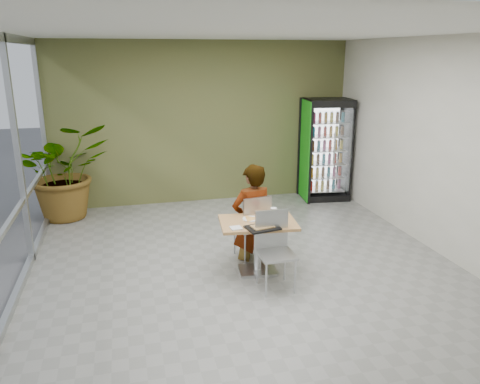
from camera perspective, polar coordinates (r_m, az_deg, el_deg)
name	(u,v)px	position (r m, az deg, el deg)	size (l,w,h in m)	color
ground	(248,272)	(6.63, 1.04, -9.79)	(7.00, 7.00, 0.00)	gray
room_envelope	(249,161)	(6.09, 1.11, 3.83)	(6.00, 7.00, 3.20)	silver
dining_table	(258,236)	(6.44, 2.17, -5.36)	(1.09, 0.82, 0.75)	#A46A46
chair_far	(254,222)	(6.82, 1.76, -3.71)	(0.51, 0.51, 0.99)	#A8AAAC
chair_near	(274,243)	(6.08, 4.15, -6.26)	(0.45, 0.45, 1.00)	#A8AAAC
seated_woman	(252,222)	(6.87, 1.49, -3.66)	(0.64, 0.41, 1.74)	black
pizza_plate	(251,218)	(6.43, 1.38, -3.21)	(0.34, 0.28, 0.03)	silver
soda_cup	(274,214)	(6.44, 4.11, -2.65)	(0.09, 0.09, 0.16)	silver
napkin_stack	(236,228)	(6.10, -0.49, -4.41)	(0.14, 0.14, 0.02)	silver
cafeteria_tray	(263,228)	(6.10, 2.77, -4.38)	(0.41, 0.30, 0.02)	black
beverage_fridge	(326,150)	(9.85, 10.43, 5.10)	(1.03, 0.83, 2.07)	black
potted_plant	(65,171)	(9.11, -20.61, 2.40)	(1.59, 1.37, 1.76)	#2F5B24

